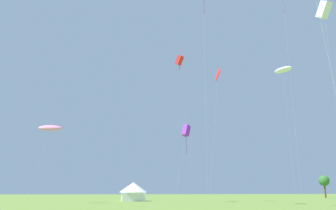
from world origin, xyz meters
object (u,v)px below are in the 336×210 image
at_px(kite_purple_box, 186,131).
at_px(kite_white_box, 324,10).
at_px(kite_red_box, 179,61).
at_px(tree_distant_left, 324,181).
at_px(kite_red_diamond, 218,76).
at_px(kite_white_parafoil, 283,70).
at_px(kite_pink_parafoil, 50,128).
at_px(festival_tent_left, 133,191).

bearing_deg(kite_purple_box, kite_white_box, -36.53).
relative_size(kite_red_box, tree_distant_left, 4.46).
height_order(kite_red_diamond, kite_white_parafoil, kite_white_parafoil).
height_order(kite_pink_parafoil, tree_distant_left, kite_pink_parafoil).
xyz_separation_m(kite_pink_parafoil, tree_distant_left, (67.63, 31.89, -6.94)).
relative_size(kite_red_diamond, kite_white_parafoil, 0.73).
bearing_deg(kite_red_diamond, kite_white_parafoil, 39.84).
bearing_deg(kite_white_box, kite_pink_parafoil, 163.59).
relative_size(kite_purple_box, kite_red_box, 0.49).
height_order(kite_white_box, tree_distant_left, kite_white_box).
distance_m(kite_purple_box, kite_pink_parafoil, 22.41).
distance_m(kite_red_box, festival_tent_left, 25.47).
relative_size(kite_red_diamond, tree_distant_left, 3.23).
bearing_deg(festival_tent_left, kite_white_parafoil, -6.51).
bearing_deg(kite_pink_parafoil, tree_distant_left, 25.25).
distance_m(kite_red_diamond, kite_red_box, 16.32).
xyz_separation_m(kite_pink_parafoil, kite_white_box, (41.36, -12.18, 17.73)).
bearing_deg(tree_distant_left, kite_red_box, -148.40).
distance_m(kite_red_diamond, tree_distant_left, 62.20).
bearing_deg(festival_tent_left, kite_pink_parafoil, -147.42).
relative_size(kite_pink_parafoil, kite_white_parafoil, 0.46).
distance_m(kite_purple_box, festival_tent_left, 14.88).
xyz_separation_m(kite_red_diamond, tree_distant_left, (43.38, 42.49, -13.43)).
height_order(kite_red_diamond, kite_purple_box, kite_red_diamond).
height_order(kite_red_diamond, kite_white_box, kite_white_box).
xyz_separation_m(kite_red_diamond, kite_white_box, (17.11, -1.58, 11.24)).
bearing_deg(kite_pink_parafoil, kite_white_box, -16.41).
xyz_separation_m(kite_purple_box, tree_distant_left, (45.31, 29.97, -7.51)).
bearing_deg(festival_tent_left, kite_red_box, -34.84).
distance_m(kite_red_diamond, kite_purple_box, 13.98).
distance_m(kite_purple_box, kite_red_box, 13.71).
bearing_deg(kite_red_diamond, tree_distant_left, 44.40).
xyz_separation_m(kite_purple_box, kite_red_box, (-0.74, 1.64, 13.59)).
bearing_deg(kite_purple_box, festival_tent_left, 140.32).
relative_size(kite_red_diamond, kite_red_box, 0.72).
relative_size(kite_white_parafoil, festival_tent_left, 5.13).
height_order(kite_pink_parafoil, kite_white_parafoil, kite_white_parafoil).
height_order(kite_red_diamond, tree_distant_left, kite_red_diamond).
relative_size(kite_pink_parafoil, kite_red_box, 0.45).
distance_m(kite_pink_parafoil, kite_red_box, 26.05).
distance_m(kite_white_parafoil, tree_distant_left, 41.57).
distance_m(kite_white_box, tree_distant_left, 56.93).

